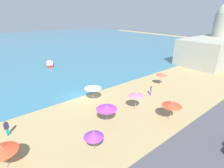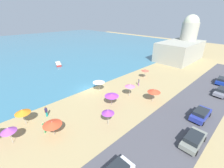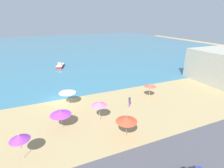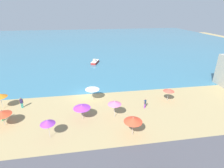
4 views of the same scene
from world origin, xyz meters
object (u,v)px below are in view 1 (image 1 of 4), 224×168
at_px(beach_umbrella_3, 161,74).
at_px(beach_umbrella_4, 107,107).
at_px(beach_umbrella_1, 94,134).
at_px(bather_1, 151,90).
at_px(beach_umbrella_7, 93,87).
at_px(harbor_fortress, 215,45).
at_px(skiff_nearshore, 50,64).
at_px(bather_0, 6,127).
at_px(beach_umbrella_5, 172,104).
at_px(beach_umbrella_8, 136,94).
at_px(beach_umbrella_6, 2,149).

relative_size(beach_umbrella_3, beach_umbrella_4, 0.97).
bearing_deg(beach_umbrella_3, beach_umbrella_1, -160.57).
bearing_deg(beach_umbrella_3, bather_1, -160.87).
bearing_deg(bather_1, beach_umbrella_1, -160.46).
height_order(beach_umbrella_7, harbor_fortress, harbor_fortress).
bearing_deg(harbor_fortress, bather_1, -173.92).
relative_size(beach_umbrella_1, beach_umbrella_7, 1.08).
bearing_deg(beach_umbrella_7, skiff_nearshore, 85.09).
xyz_separation_m(beach_umbrella_7, bather_0, (-11.09, -0.88, -1.17)).
distance_m(beach_umbrella_5, harbor_fortress, 32.73).
bearing_deg(beach_umbrella_4, beach_umbrella_3, 12.14).
bearing_deg(beach_umbrella_5, beach_umbrella_8, 110.03).
relative_size(beach_umbrella_4, beach_umbrella_5, 0.95).
bearing_deg(harbor_fortress, beach_umbrella_6, -174.80).
xyz_separation_m(beach_umbrella_1, beach_umbrella_4, (3.92, 3.33, -0.29)).
bearing_deg(harbor_fortress, beach_umbrella_3, -176.57).
xyz_separation_m(beach_umbrella_7, bather_1, (7.88, -4.00, -1.22)).
bearing_deg(harbor_fortress, beach_umbrella_5, -164.37).
distance_m(beach_umbrella_7, bather_1, 8.92).
xyz_separation_m(beach_umbrella_1, beach_umbrella_5, (9.95, -1.03, -0.06)).
height_order(beach_umbrella_3, bather_1, beach_umbrella_3).
height_order(beach_umbrella_6, skiff_nearshore, beach_umbrella_6).
bearing_deg(bather_0, skiff_nearshore, 60.30).
height_order(beach_umbrella_4, beach_umbrella_5, beach_umbrella_5).
height_order(beach_umbrella_5, beach_umbrella_6, beach_umbrella_5).
height_order(beach_umbrella_5, beach_umbrella_7, beach_umbrella_5).
relative_size(beach_umbrella_4, beach_umbrella_6, 1.01).
distance_m(beach_umbrella_3, skiff_nearshore, 26.51).
bearing_deg(beach_umbrella_5, beach_umbrella_1, 174.09).
distance_m(beach_umbrella_3, beach_umbrella_7, 12.64).
bearing_deg(skiff_nearshore, bather_0, -119.70).
xyz_separation_m(beach_umbrella_6, beach_umbrella_7, (11.99, 5.37, 0.26)).
relative_size(skiff_nearshore, harbor_fortress, 0.26).
xyz_separation_m(beach_umbrella_1, skiff_nearshore, (7.52, 30.64, -1.84)).
bearing_deg(harbor_fortress, beach_umbrella_1, -169.37).
bearing_deg(beach_umbrella_3, skiff_nearshore, 113.44).
height_order(skiff_nearshore, harbor_fortress, harbor_fortress).
distance_m(beach_umbrella_6, harbor_fortress, 48.00).
bearing_deg(beach_umbrella_6, beach_umbrella_7, 24.14).
bearing_deg(beach_umbrella_4, harbor_fortress, 6.76).
bearing_deg(beach_umbrella_3, beach_umbrella_8, -161.33).
xyz_separation_m(beach_umbrella_5, bather_0, (-15.39, 8.94, -1.22)).
bearing_deg(skiff_nearshore, beach_umbrella_4, -97.51).
xyz_separation_m(bather_0, skiff_nearshore, (12.96, 22.73, -0.55)).
relative_size(beach_umbrella_4, beach_umbrella_7, 1.00).
height_order(beach_umbrella_1, beach_umbrella_7, beach_umbrella_1).
xyz_separation_m(beach_umbrella_4, harbor_fortress, (37.48, 4.44, 2.38)).
distance_m(beach_umbrella_1, beach_umbrella_8, 8.99).
xyz_separation_m(skiff_nearshore, harbor_fortress, (33.88, -22.87, 3.93)).
distance_m(beach_umbrella_5, bather_0, 17.84).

